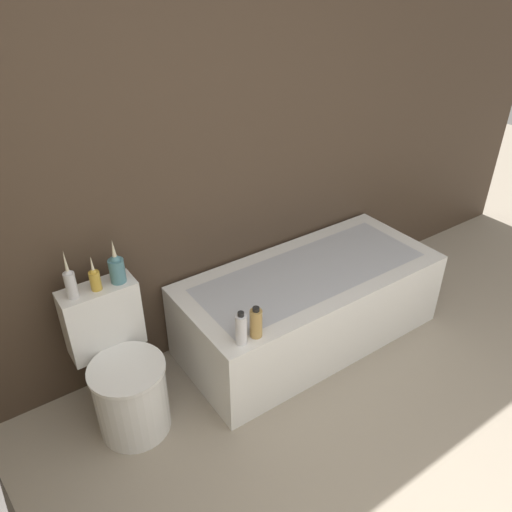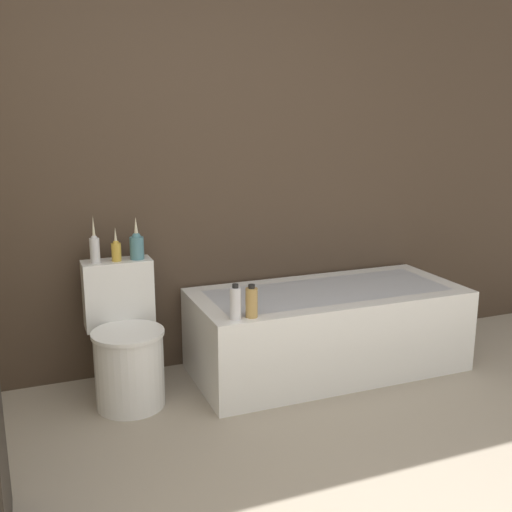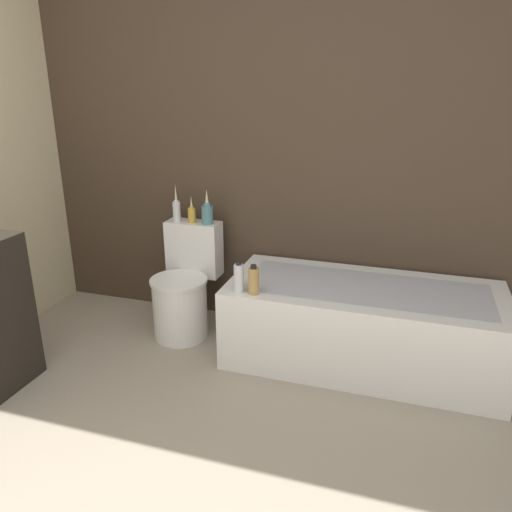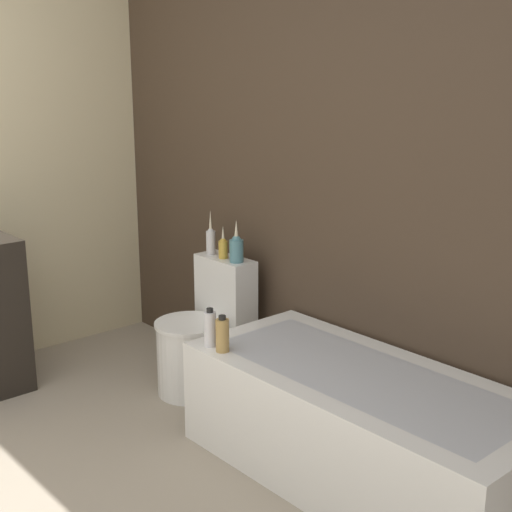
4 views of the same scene
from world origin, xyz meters
name	(u,v)px [view 1 (image 1 of 4)]	position (x,y,z in m)	size (l,w,h in m)	color
wall_back_tiled	(158,147)	(0.00, 2.17, 1.30)	(6.40, 0.06, 2.60)	#423326
bathtub	(309,304)	(0.72, 1.76, 0.25)	(1.63, 0.73, 0.50)	white
toilet	(123,374)	(-0.49, 1.79, 0.31)	(0.38, 0.54, 0.74)	white
vase_gold	(70,282)	(-0.60, 1.96, 0.83)	(0.05, 0.05, 0.26)	silver
vase_silver	(95,278)	(-0.49, 1.96, 0.81)	(0.05, 0.05, 0.19)	gold
vase_bronze	(117,268)	(-0.37, 1.97, 0.82)	(0.08, 0.08, 0.24)	teal
shampoo_bottle_tall	(241,329)	(0.02, 1.47, 0.59)	(0.06, 0.06, 0.19)	silver
shampoo_bottle_short	(256,323)	(0.11, 1.47, 0.58)	(0.06, 0.06, 0.18)	tan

